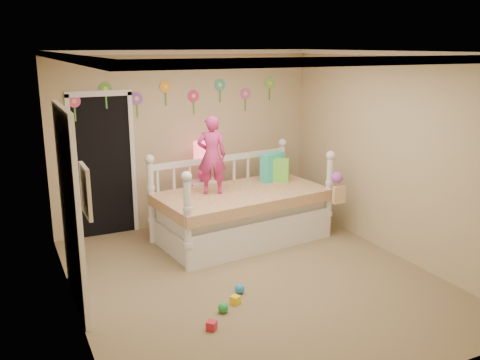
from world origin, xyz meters
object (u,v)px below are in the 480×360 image
child (212,155)px  daybed (242,196)px  table_lamp (203,155)px  nightstand (204,204)px

child → daybed: bearing=-168.3°
child → table_lamp: 0.69m
daybed → nightstand: (-0.29, 0.72, -0.28)m
daybed → table_lamp: table_lamp is taller
child → table_lamp: child is taller
nightstand → table_lamp: bearing=-82.7°
child → nightstand: 1.11m
child → table_lamp: size_ratio=1.80×
daybed → table_lamp: bearing=105.0°
table_lamp → child: bearing=-100.9°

